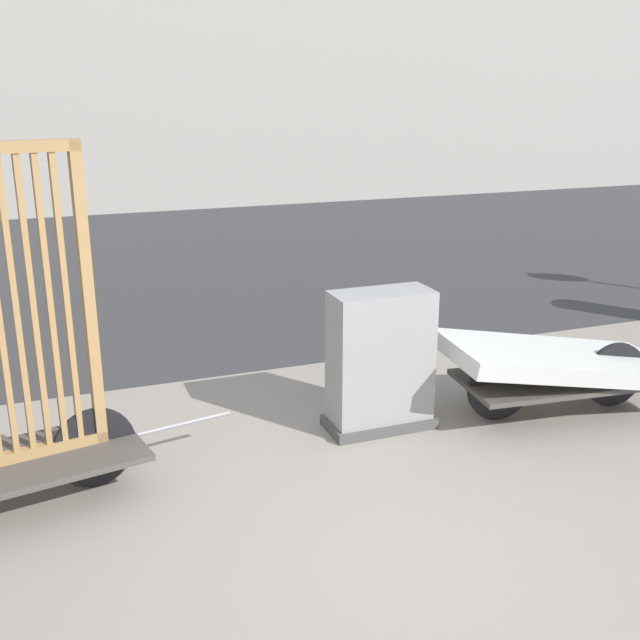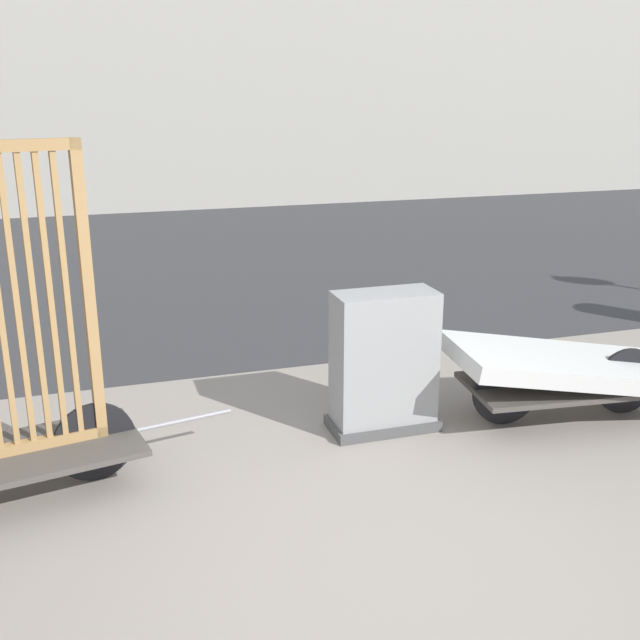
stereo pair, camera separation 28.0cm
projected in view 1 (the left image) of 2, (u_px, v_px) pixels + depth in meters
name	position (u px, v px, depth m)	size (l,w,h in m)	color
ground_plane	(412.00, 567.00, 4.19)	(60.00, 60.00, 0.00)	gray
road_strip	(166.00, 262.00, 11.51)	(56.00, 9.95, 0.01)	#38383A
bike_cart_with_bedframe	(1.00, 396.00, 4.56)	(2.36, 1.07, 2.28)	#4C4742
bike_cart_with_mattress	(560.00, 364.00, 6.07)	(2.52, 1.08, 0.68)	#4C4742
utility_cabinet	(380.00, 366.00, 5.78)	(0.84, 0.42, 1.11)	#4C4C4C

